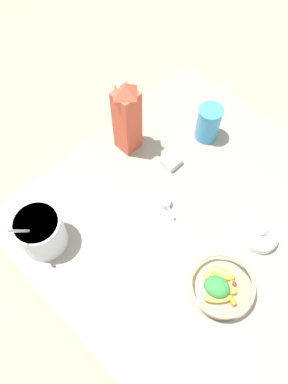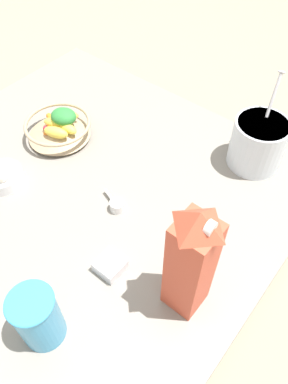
# 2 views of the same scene
# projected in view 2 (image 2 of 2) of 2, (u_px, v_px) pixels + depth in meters

# --- Properties ---
(ground_plane) EXTENTS (6.00, 6.00, 0.00)m
(ground_plane) POSITION_uv_depth(u_px,v_px,m) (75.00, 204.00, 0.98)
(ground_plane) COLOR gray
(countertop) EXTENTS (1.00, 1.00, 0.04)m
(countertop) POSITION_uv_depth(u_px,v_px,m) (74.00, 199.00, 0.96)
(countertop) COLOR gray
(countertop) RESTS_ON ground_plane
(fruit_bowl) EXTENTS (0.19, 0.19, 0.09)m
(fruit_bowl) POSITION_uv_depth(u_px,v_px,m) (59.00, 127.00, 1.05)
(fruit_bowl) COLOR tan
(fruit_bowl) RESTS_ON countertop
(milk_carton) EXTENTS (0.07, 0.07, 0.29)m
(milk_carton) POSITION_uv_depth(u_px,v_px,m) (191.00, 262.00, 0.66)
(milk_carton) COLOR #CC4C33
(milk_carton) RESTS_ON countertop
(yogurt_tub) EXTENTS (0.15, 0.14, 0.24)m
(yogurt_tub) POSITION_uv_depth(u_px,v_px,m) (258.00, 141.00, 0.96)
(yogurt_tub) COLOR silver
(yogurt_tub) RESTS_ON countertop
(drinking_cup) EXTENTS (0.09, 0.09, 0.14)m
(drinking_cup) POSITION_uv_depth(u_px,v_px,m) (38.00, 317.00, 0.67)
(drinking_cup) COLOR #3893C6
(drinking_cup) RESTS_ON countertop
(spice_jar) EXTENTS (0.06, 0.06, 0.03)m
(spice_jar) POSITION_uv_depth(u_px,v_px,m) (110.00, 266.00, 0.80)
(spice_jar) COLOR silver
(spice_jar) RESTS_ON countertop
(measuring_scoop) EXTENTS (0.04, 0.08, 0.03)m
(measuring_scoop) POSITION_uv_depth(u_px,v_px,m) (117.00, 205.00, 0.91)
(measuring_scoop) COLOR white
(measuring_scoop) RESTS_ON countertop
(garlic_bowl) EXTENTS (0.10, 0.10, 0.06)m
(garlic_bowl) POSITION_uv_depth(u_px,v_px,m) (2.00, 177.00, 0.95)
(garlic_bowl) COLOR white
(garlic_bowl) RESTS_ON countertop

